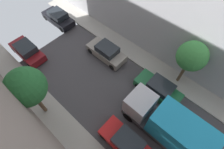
% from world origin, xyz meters
% --- Properties ---
extents(ground, '(32.00, 32.00, 0.00)m').
position_xyz_m(ground, '(0.00, 0.00, 0.00)').
color(ground, '#423F42').
extents(sidewalk_right, '(2.00, 44.00, 0.15)m').
position_xyz_m(sidewalk_right, '(5.00, 0.00, 0.07)').
color(sidewalk_right, '#A8A399').
rests_on(sidewalk_right, ground).
extents(parked_car_left_2, '(1.78, 4.20, 1.57)m').
position_xyz_m(parked_car_left_2, '(-2.70, 2.73, 0.72)').
color(parked_car_left_2, red).
rests_on(parked_car_left_2, ground).
extents(parked_car_left_3, '(1.78, 4.20, 1.57)m').
position_xyz_m(parked_car_left_3, '(-2.70, 16.01, 0.72)').
color(parked_car_left_3, maroon).
rests_on(parked_car_left_3, ground).
extents(parked_car_right_2, '(1.78, 4.20, 1.57)m').
position_xyz_m(parked_car_right_2, '(2.70, 3.55, 0.72)').
color(parked_car_right_2, '#1E6638').
rests_on(parked_car_right_2, ground).
extents(parked_car_right_3, '(1.78, 4.20, 1.57)m').
position_xyz_m(parked_car_right_3, '(2.70, 9.89, 0.72)').
color(parked_car_right_3, gray).
rests_on(parked_car_right_3, ground).
extents(parked_car_right_4, '(1.78, 4.20, 1.57)m').
position_xyz_m(parked_car_right_4, '(2.70, 17.84, 0.72)').
color(parked_car_right_4, black).
rests_on(parked_car_right_4, ground).
extents(delivery_truck, '(2.26, 6.60, 3.38)m').
position_xyz_m(delivery_truck, '(0.00, 1.15, 1.79)').
color(delivery_truck, '#4C4C51').
rests_on(delivery_truck, ground).
extents(street_tree_0, '(2.76, 2.76, 5.39)m').
position_xyz_m(street_tree_0, '(-5.19, 9.59, 4.13)').
color(street_tree_0, brown).
rests_on(street_tree_0, sidewalk_left).
extents(street_tree_1, '(2.43, 2.43, 4.75)m').
position_xyz_m(street_tree_1, '(5.07, 2.84, 3.65)').
color(street_tree_1, brown).
rests_on(street_tree_1, sidewalk_right).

